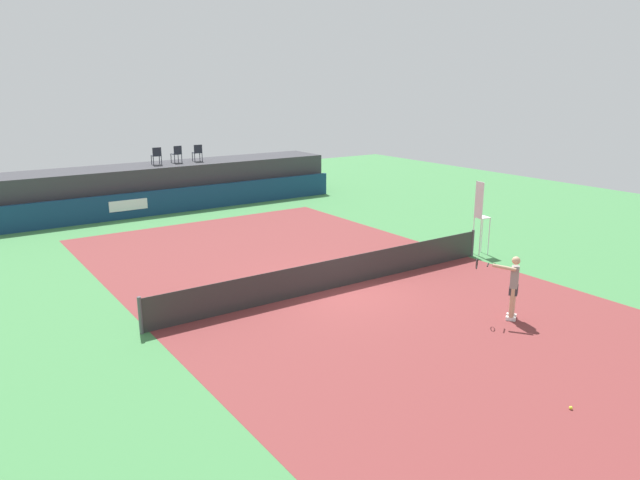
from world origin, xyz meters
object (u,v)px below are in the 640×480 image
(net_post_far, at_px, (473,243))
(tennis_ball, at_px, (571,408))
(spectator_chair_left, at_px, (177,153))
(spectator_chair_center, at_px, (197,152))
(net_post_near, at_px, (140,315))
(spectator_chair_far_left, at_px, (156,155))
(tennis_player, at_px, (513,285))
(umpire_chair, at_px, (480,213))

(net_post_far, relative_size, tennis_ball, 14.71)
(spectator_chair_left, xyz_separation_m, spectator_chair_center, (1.12, -0.05, 0.00))
(net_post_near, bearing_deg, net_post_far, 0.00)
(spectator_chair_far_left, bearing_deg, spectator_chair_left, 7.45)
(spectator_chair_far_left, relative_size, spectator_chair_left, 1.00)
(spectator_chair_left, distance_m, net_post_far, 16.35)
(spectator_chair_center, xyz_separation_m, tennis_player, (0.42, -19.96, -1.73))
(spectator_chair_far_left, relative_size, net_post_near, 0.89)
(spectator_chair_far_left, bearing_deg, spectator_chair_center, 2.36)
(net_post_near, xyz_separation_m, tennis_player, (8.60, -4.71, 0.46))
(spectator_chair_far_left, height_order, tennis_ball, spectator_chair_far_left)
(umpire_chair, bearing_deg, net_post_far, -176.59)
(spectator_chair_left, xyz_separation_m, umpire_chair, (5.67, -15.28, -1.11))
(spectator_chair_left, relative_size, umpire_chair, 0.32)
(net_post_near, relative_size, net_post_far, 1.00)
(spectator_chair_far_left, distance_m, tennis_player, 20.12)
(net_post_near, distance_m, net_post_far, 12.40)
(spectator_chair_far_left, relative_size, tennis_ball, 13.06)
(net_post_near, distance_m, tennis_player, 9.82)
(spectator_chair_center, bearing_deg, net_post_far, -74.55)
(spectator_chair_left, height_order, spectator_chair_center, same)
(spectator_chair_far_left, relative_size, umpire_chair, 0.32)
(spectator_chair_left, bearing_deg, umpire_chair, -69.64)
(net_post_far, bearing_deg, net_post_near, 180.00)
(tennis_ball, bearing_deg, net_post_near, 124.62)
(spectator_chair_left, distance_m, spectator_chair_center, 1.12)
(tennis_player, bearing_deg, net_post_far, 51.14)
(spectator_chair_left, distance_m, net_post_near, 17.00)
(tennis_player, height_order, tennis_ball, tennis_player)
(spectator_chair_center, distance_m, tennis_player, 20.04)
(spectator_chair_far_left, bearing_deg, umpire_chair, -65.81)
(tennis_player, relative_size, tennis_ball, 26.03)
(net_post_far, height_order, tennis_ball, net_post_far)
(net_post_far, height_order, tennis_player, tennis_player)
(tennis_ball, bearing_deg, umpire_chair, 50.42)
(net_post_far, bearing_deg, tennis_player, -128.86)
(umpire_chair, bearing_deg, spectator_chair_far_left, 114.19)
(spectator_chair_far_left, relative_size, net_post_far, 0.89)
(tennis_player, bearing_deg, net_post_near, 151.30)
(spectator_chair_center, distance_m, tennis_ball, 23.90)
(umpire_chair, distance_m, tennis_player, 6.31)
(tennis_player, bearing_deg, tennis_ball, -127.46)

